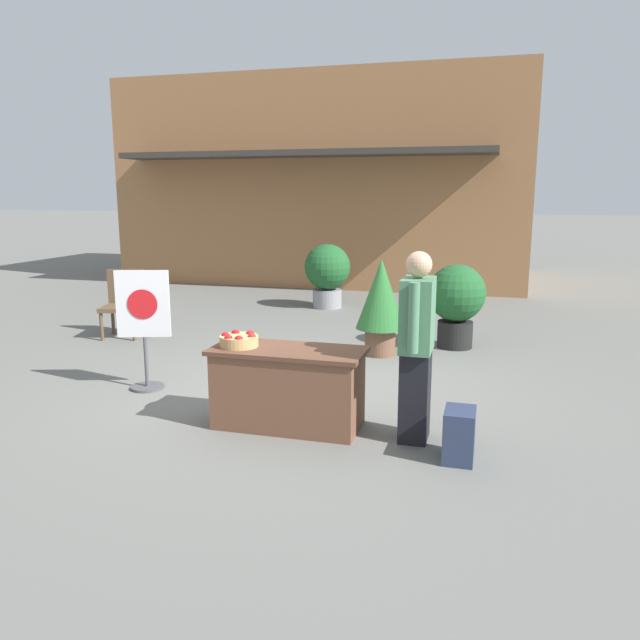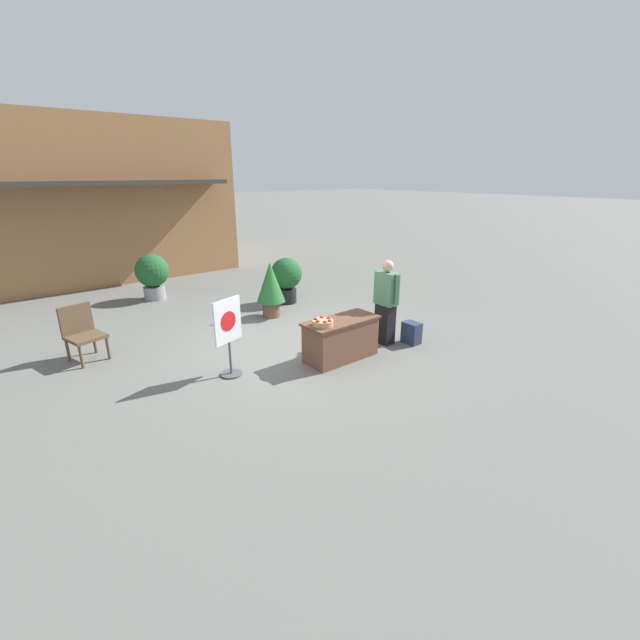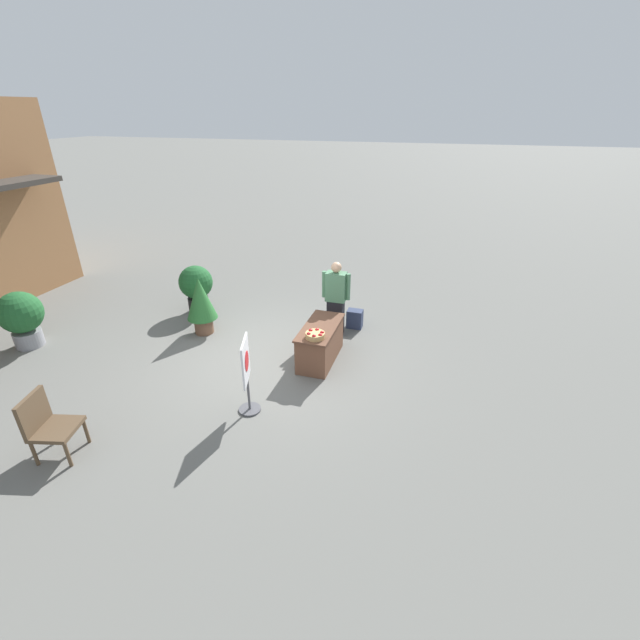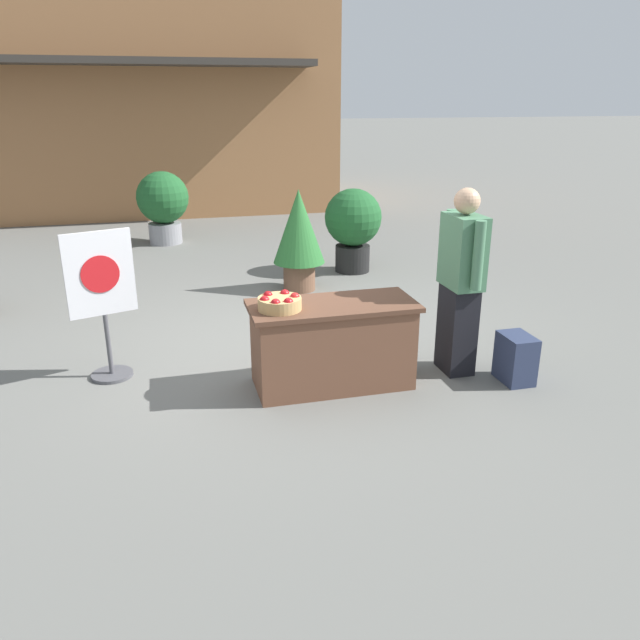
{
  "view_description": "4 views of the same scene",
  "coord_description": "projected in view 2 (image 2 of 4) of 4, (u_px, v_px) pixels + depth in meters",
  "views": [
    {
      "loc": [
        2.06,
        -6.13,
        2.09
      ],
      "look_at": [
        0.48,
        -0.57,
        0.91
      ],
      "focal_mm": 35.0,
      "sensor_mm": 36.0,
      "label": 1
    },
    {
      "loc": [
        -4.43,
        -6.22,
        3.15
      ],
      "look_at": [
        -0.18,
        -1.02,
        0.83
      ],
      "focal_mm": 24.0,
      "sensor_mm": 36.0,
      "label": 2
    },
    {
      "loc": [
        -6.55,
        -3.12,
        4.43
      ],
      "look_at": [
        0.21,
        -1.04,
        0.91
      ],
      "focal_mm": 24.0,
      "sensor_mm": 36.0,
      "label": 3
    },
    {
      "loc": [
        -1.01,
        -5.69,
        2.34
      ],
      "look_at": [
        0.23,
        -0.89,
        0.55
      ],
      "focal_mm": 35.0,
      "sensor_mm": 36.0,
      "label": 4
    }
  ],
  "objects": [
    {
      "name": "potted_plant_far_left",
      "position": [
        152.0,
        274.0,
        11.05
      ],
      "size": [
        0.84,
        0.84,
        1.18
      ],
      "color": "gray",
      "rests_on": "ground_plane"
    },
    {
      "name": "backpack",
      "position": [
        411.0,
        333.0,
        8.29
      ],
      "size": [
        0.24,
        0.34,
        0.42
      ],
      "color": "#2D3856",
      "rests_on": "ground_plane"
    },
    {
      "name": "poster_board",
      "position": [
        229.0,
        335.0,
        6.81
      ],
      "size": [
        0.55,
        0.36,
        1.3
      ],
      "rotation": [
        0.0,
        0.0,
        -1.26
      ],
      "color": "#4C4C51",
      "rests_on": "ground_plane"
    },
    {
      "name": "patio_chair",
      "position": [
        82.0,
        330.0,
        7.47
      ],
      "size": [
        0.67,
        0.67,
        0.98
      ],
      "rotation": [
        0.0,
        0.0,
        4.97
      ],
      "color": "brown",
      "rests_on": "ground_plane"
    },
    {
      "name": "apple_basket",
      "position": [
        323.0,
        322.0,
        7.12
      ],
      "size": [
        0.35,
        0.35,
        0.13
      ],
      "color": "tan",
      "rests_on": "display_table"
    },
    {
      "name": "display_table",
      "position": [
        341.0,
        339.0,
        7.56
      ],
      "size": [
        1.39,
        0.62,
        0.73
      ],
      "color": "brown",
      "rests_on": "ground_plane"
    },
    {
      "name": "potted_plant_near_left",
      "position": [
        286.0,
        277.0,
        10.73
      ],
      "size": [
        0.78,
        0.78,
        1.15
      ],
      "color": "black",
      "rests_on": "ground_plane"
    },
    {
      "name": "ground_plane",
      "position": [
        294.0,
        345.0,
        8.23
      ],
      "size": [
        120.0,
        120.0,
        0.0
      ],
      "primitive_type": "plane",
      "color": "slate"
    },
    {
      "name": "person_visitor",
      "position": [
        386.0,
        302.0,
        8.09
      ],
      "size": [
        0.26,
        0.61,
        1.63
      ],
      "rotation": [
        0.0,
        0.0,
        -3.14
      ],
      "color": "black",
      "rests_on": "ground_plane"
    },
    {
      "name": "storefront_building",
      "position": [
        61.0,
        200.0,
        13.15
      ],
      "size": [
        9.38,
        5.68,
        4.67
      ],
      "color": "#9E6B42",
      "rests_on": "ground_plane"
    },
    {
      "name": "potted_plant_far_right",
      "position": [
        271.0,
        286.0,
        9.66
      ],
      "size": [
        0.65,
        0.65,
        1.27
      ],
      "color": "brown",
      "rests_on": "ground_plane"
    }
  ]
}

